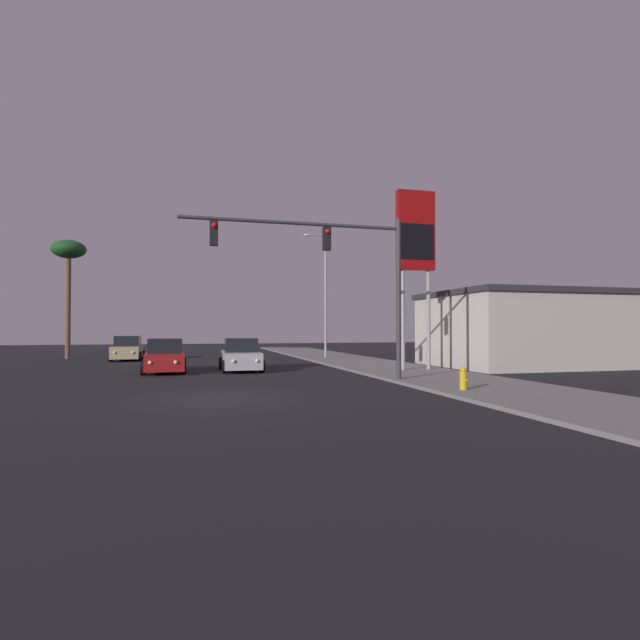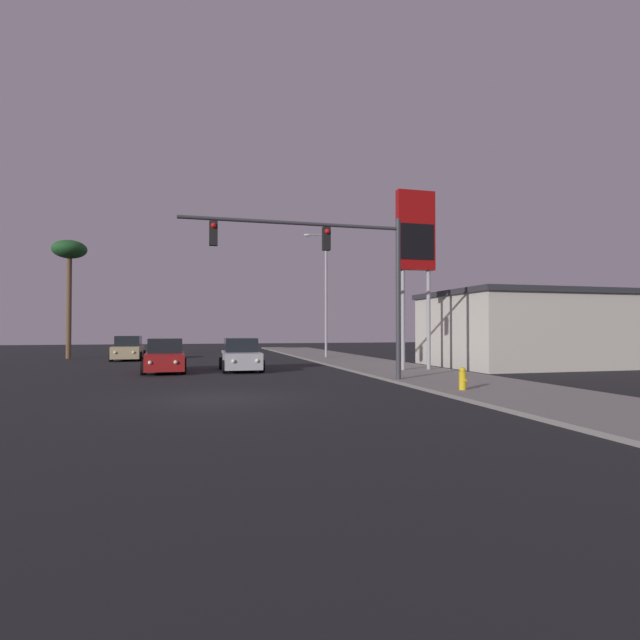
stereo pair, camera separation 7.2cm
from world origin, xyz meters
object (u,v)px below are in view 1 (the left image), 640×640
object	(u,v)px
car_silver	(241,356)
palm_tree_mid	(69,256)
gas_station_sign	(416,240)
car_red	(165,357)
street_lamp	(324,288)
traffic_light_mast	(338,261)
car_tan	(128,349)
fire_hydrant	(463,379)

from	to	relation	value
car_silver	palm_tree_mid	bearing A→B (deg)	-49.96
palm_tree_mid	gas_station_sign	bearing A→B (deg)	-40.52
car_red	car_silver	bearing A→B (deg)	178.53
car_red	street_lamp	distance (m)	14.52
car_silver	traffic_light_mast	xyz separation A→B (m)	(3.02, -7.22, 4.04)
car_tan	gas_station_sign	size ratio (longest dim) A/B	0.48
street_lamp	palm_tree_mid	distance (m)	18.71
street_lamp	car_red	bearing A→B (deg)	-140.04
car_red	gas_station_sign	distance (m)	13.82
car_tan	street_lamp	distance (m)	14.36
car_silver	street_lamp	xyz separation A→B (m)	(6.89, 8.88, 4.36)
car_silver	gas_station_sign	size ratio (longest dim) A/B	0.48
car_tan	car_silver	xyz separation A→B (m)	(6.65, -10.84, 0.00)
car_silver	palm_tree_mid	distance (m)	18.83
traffic_light_mast	palm_tree_mid	size ratio (longest dim) A/B	1.01
car_tan	palm_tree_mid	xyz separation A→B (m)	(-4.39, 2.86, 6.72)
traffic_light_mast	palm_tree_mid	world-z (taller)	palm_tree_mid
car_red	street_lamp	world-z (taller)	street_lamp
fire_hydrant	street_lamp	bearing A→B (deg)	88.13
street_lamp	palm_tree_mid	xyz separation A→B (m)	(-17.93, 4.81, 2.37)
car_tan	fire_hydrant	world-z (taller)	car_tan
traffic_light_mast	street_lamp	distance (m)	16.57
gas_station_sign	car_silver	bearing A→B (deg)	160.70
car_tan	car_silver	distance (m)	12.71
car_tan	gas_station_sign	xyz separation A→B (m)	(15.09, -13.79, 5.86)
palm_tree_mid	fire_hydrant	bearing A→B (deg)	-55.07
gas_station_sign	palm_tree_mid	distance (m)	25.63
traffic_light_mast	gas_station_sign	distance (m)	7.13
car_tan	gas_station_sign	bearing A→B (deg)	137.60
car_red	fire_hydrant	distance (m)	14.87
gas_station_sign	fire_hydrant	size ratio (longest dim) A/B	11.84
car_tan	fire_hydrant	size ratio (longest dim) A/B	5.67
car_silver	fire_hydrant	world-z (taller)	car_silver
car_silver	traffic_light_mast	size ratio (longest dim) A/B	0.50
car_silver	palm_tree_mid	size ratio (longest dim) A/B	0.50
car_red	car_tan	xyz separation A→B (m)	(-2.92, 10.85, 0.00)
car_silver	fire_hydrant	xyz separation A→B (m)	(6.23, -11.05, -0.27)
palm_tree_mid	car_silver	bearing A→B (deg)	-51.12
car_tan	gas_station_sign	distance (m)	21.26
car_tan	traffic_light_mast	size ratio (longest dim) A/B	0.49
car_tan	palm_tree_mid	distance (m)	8.52
car_red	fire_hydrant	xyz separation A→B (m)	(9.97, -11.03, -0.27)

